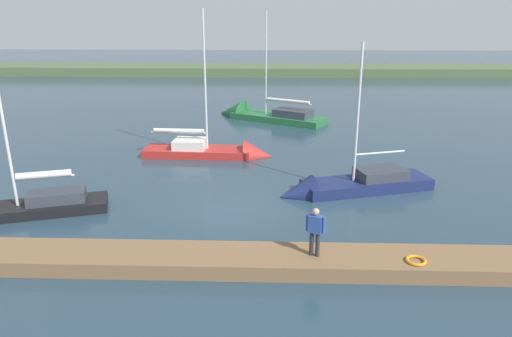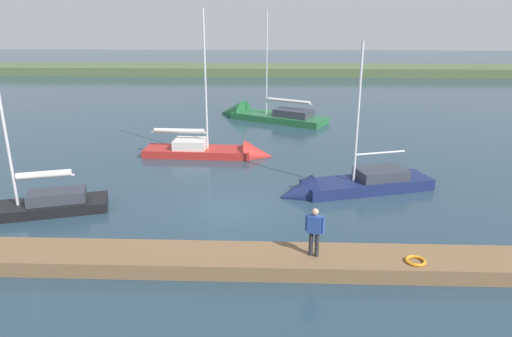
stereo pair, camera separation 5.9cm
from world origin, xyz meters
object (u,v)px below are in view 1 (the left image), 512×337
at_px(sailboat_outer_mooring, 259,116).
at_px(person_on_dock, 315,229).
at_px(sailboat_far_left, 14,212).
at_px(life_ring_buoy, 416,261).
at_px(sailboat_behind_pier, 217,154).
at_px(sailboat_far_right, 348,189).

relative_size(sailboat_outer_mooring, person_on_dock, 5.70).
height_order(sailboat_outer_mooring, person_on_dock, sailboat_outer_mooring).
bearing_deg(sailboat_far_left, life_ring_buoy, 147.26).
bearing_deg(life_ring_buoy, sailboat_far_left, -15.44).
bearing_deg(person_on_dock, sailboat_far_left, 92.85).
xyz_separation_m(life_ring_buoy, person_on_dock, (3.23, -0.32, 0.91)).
relative_size(life_ring_buoy, sailboat_behind_pier, 0.07).
bearing_deg(sailboat_behind_pier, sailboat_outer_mooring, 80.74).
xyz_separation_m(sailboat_far_right, person_on_dock, (2.24, 7.25, 1.34)).
xyz_separation_m(sailboat_behind_pier, person_on_dock, (-4.71, 13.00, 1.34)).
height_order(life_ring_buoy, sailboat_far_left, sailboat_far_left).
height_order(life_ring_buoy, sailboat_outer_mooring, sailboat_outer_mooring).
height_order(life_ring_buoy, sailboat_far_right, sailboat_far_right).
distance_m(sailboat_outer_mooring, sailboat_behind_pier, 10.97).
bearing_deg(sailboat_outer_mooring, sailboat_behind_pier, 106.83).
xyz_separation_m(sailboat_outer_mooring, sailboat_far_right, (-4.72, 16.48, -0.05)).
bearing_deg(sailboat_behind_pier, sailboat_far_right, -37.10).
relative_size(life_ring_buoy, person_on_dock, 0.39).
xyz_separation_m(life_ring_buoy, sailboat_outer_mooring, (5.71, -24.05, -0.39)).
height_order(sailboat_far_right, person_on_dock, sailboat_far_right).
xyz_separation_m(life_ring_buoy, sailboat_far_left, (15.49, -4.28, -0.40)).
bearing_deg(person_on_dock, sailboat_far_right, 3.61).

